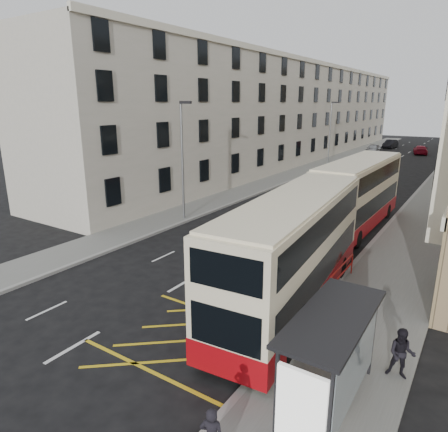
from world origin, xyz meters
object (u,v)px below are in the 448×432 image
Objects in this scene: bus_shelter at (332,349)px; car_dark at (390,144)px; double_decker_front at (293,252)px; street_lamp_far at (330,130)px; pedestrian_mid at (402,354)px; white_van at (358,161)px; car_red at (421,150)px; double_decker_rear at (358,194)px; pedestrian_far at (306,312)px; street_lamp_near at (183,155)px; car_silver at (373,149)px.

bus_shelter is 0.92× the size of car_dark.
double_decker_front is 2.52× the size of car_dark.
pedestrian_mid is (15.98, -39.76, -3.70)m from street_lamp_far.
white_van is at bearing 37.06° from street_lamp_far.
street_lamp_far reaches higher than double_decker_front.
pedestrian_mid is 60.48m from car_red.
double_decker_rear is at bearing -88.93° from white_van.
bus_shelter is 0.53× the size of street_lamp_far.
double_decker_rear is 6.90× the size of pedestrian_far.
bus_shelter is 46.26m from white_van.
street_lamp_near reaches higher than car_dark.
street_lamp_far is 38.95m from double_decker_front.
street_lamp_near is 57.21m from car_dark.
pedestrian_mid reaches higher than white_van.
pedestrian_far is at bearing -76.04° from car_dark.
street_lamp_near is at bearing 142.93° from double_decker_front.
street_lamp_far is at bearing 90.00° from street_lamp_near.
pedestrian_far is at bearing 160.78° from pedestrian_mid.
white_van is 1.05× the size of car_dark.
car_red is at bearing 25.47° from car_silver.
double_decker_front is at bearing -32.34° from street_lamp_near.
double_decker_rear reaches higher than pedestrian_far.
double_decker_front is (11.35, -7.19, -2.30)m from street_lamp_near.
street_lamp_far reaches higher than double_decker_rear.
car_red is (-2.36, 45.41, -1.62)m from double_decker_rear.
double_decker_front reaches higher than car_silver.
double_decker_rear is 43.12m from car_silver.
street_lamp_near is 16.01m from pedestrian_far.
double_decker_rear is at bearing -75.95° from car_dark.
double_decker_front is at bearing -92.34° from white_van.
street_lamp_far is at bearing 104.94° from pedestrian_mid.
street_lamp_far is (0.00, 30.00, 0.00)m from street_lamp_near.
bus_shelter reaches higher than car_silver.
bus_shelter reaches higher than pedestrian_far.
street_lamp_near is at bearing 139.86° from bus_shelter.
street_lamp_near is 11.87m from double_decker_rear.
bus_shelter is 0.36× the size of double_decker_front.
car_dark is at bearing -62.55° from pedestrian_far.
car_dark is at bearing 94.63° from pedestrian_mid.
street_lamp_far is 5.07× the size of pedestrian_mid.
double_decker_front is 57.52m from car_red.
bus_shelter is at bearing -40.14° from street_lamp_near.
car_red is at bearing 80.68° from street_lamp_near.
street_lamp_far reaches higher than white_van.
street_lamp_near reaches higher than car_silver.
white_van is at bearing 63.28° from car_red.
double_decker_front is at bearing -73.03° from street_lamp_far.
bus_shelter is at bearing -89.59° from white_van.
double_decker_front is 2.58× the size of car_silver.
street_lamp_near reaches higher than car_red.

